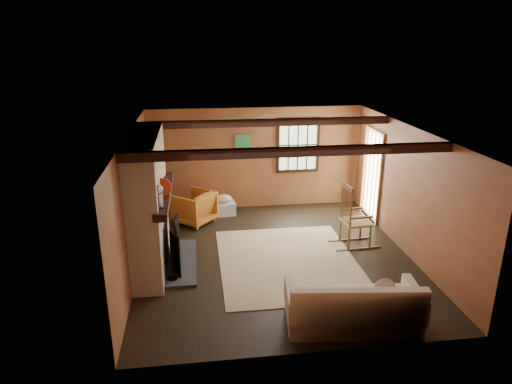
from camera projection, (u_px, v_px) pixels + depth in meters
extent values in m
plane|color=black|center=(275.00, 257.00, 8.57)|extent=(5.50, 5.50, 0.00)
cube|color=#935634|center=(256.00, 159.00, 10.76)|extent=(5.00, 0.02, 2.40)
cube|color=#935634|center=(315.00, 271.00, 5.61)|extent=(5.00, 0.02, 2.40)
cube|color=#935634|center=(134.00, 204.00, 7.87)|extent=(0.02, 5.50, 2.40)
cube|color=#935634|center=(408.00, 191.00, 8.50)|extent=(0.02, 5.50, 2.40)
cube|color=silver|center=(277.00, 131.00, 7.79)|extent=(5.00, 5.50, 0.02)
cube|color=black|center=(291.00, 152.00, 6.69)|extent=(5.00, 0.12, 0.14)
cube|color=black|center=(266.00, 123.00, 8.94)|extent=(5.00, 0.12, 0.14)
cube|color=black|center=(298.00, 145.00, 10.76)|extent=(1.02, 0.06, 1.32)
cube|color=#ABC99A|center=(298.00, 145.00, 10.79)|extent=(0.90, 0.01, 1.20)
cube|color=black|center=(298.00, 145.00, 10.77)|extent=(0.90, 0.03, 0.02)
cube|color=brown|center=(372.00, 175.00, 10.15)|extent=(0.06, 1.00, 2.06)
cube|color=#ABC99A|center=(373.00, 175.00, 10.15)|extent=(0.01, 0.80, 1.85)
cube|color=brown|center=(243.00, 143.00, 10.57)|extent=(0.42, 0.03, 0.42)
cube|color=#22675E|center=(243.00, 143.00, 10.55)|extent=(0.36, 0.01, 0.36)
cube|color=#A0513E|center=(148.00, 203.00, 7.90)|extent=(0.50, 2.20, 2.40)
cube|color=black|center=(156.00, 242.00, 8.15)|extent=(0.38, 1.00, 0.85)
cube|color=#3B3B40|center=(181.00, 262.00, 8.35)|extent=(0.55, 1.80, 0.05)
cube|color=black|center=(164.00, 194.00, 7.89)|extent=(0.22, 2.30, 0.12)
cube|color=black|center=(175.00, 254.00, 7.77)|extent=(0.18, 0.34, 0.75)
cube|color=black|center=(176.00, 244.00, 8.13)|extent=(0.07, 0.37, 0.75)
cube|color=black|center=(177.00, 235.00, 8.49)|extent=(0.09, 0.37, 0.75)
cylinder|color=black|center=(172.00, 278.00, 7.71)|extent=(0.16, 0.16, 0.02)
cylinder|color=black|center=(169.00, 263.00, 7.58)|extent=(0.01, 0.01, 0.65)
cylinder|color=black|center=(171.00, 262.00, 7.61)|extent=(0.01, 0.01, 0.65)
cylinder|color=black|center=(173.00, 261.00, 7.64)|extent=(0.01, 0.01, 0.65)
cylinder|color=silver|center=(160.00, 201.00, 7.03)|extent=(0.11, 0.11, 0.25)
sphere|color=silver|center=(159.00, 189.00, 6.97)|extent=(0.13, 0.13, 0.13)
cylinder|color=#B42D14|center=(162.00, 187.00, 7.53)|extent=(0.32, 0.04, 0.32)
cube|color=black|center=(164.00, 186.00, 7.95)|extent=(0.23, 0.18, 0.11)
cylinder|color=black|center=(165.00, 179.00, 8.36)|extent=(0.07, 0.07, 0.09)
cylinder|color=black|center=(165.00, 178.00, 8.43)|extent=(0.06, 0.06, 0.07)
cube|color=tan|center=(288.00, 261.00, 8.41)|extent=(2.50, 3.00, 0.01)
cube|color=tan|center=(356.00, 222.00, 8.92)|extent=(0.54, 0.56, 0.05)
cube|color=brown|center=(348.00, 187.00, 8.64)|extent=(0.09, 0.51, 0.09)
cylinder|color=brown|center=(370.00, 237.00, 8.84)|extent=(0.04, 0.04, 0.48)
cylinder|color=brown|center=(361.00, 228.00, 9.24)|extent=(0.04, 0.04, 0.48)
cylinder|color=brown|center=(349.00, 239.00, 8.75)|extent=(0.04, 0.04, 0.48)
cylinder|color=brown|center=(340.00, 230.00, 9.16)|extent=(0.04, 0.04, 0.48)
cylinder|color=brown|center=(351.00, 208.00, 8.55)|extent=(0.04, 0.04, 0.82)
cylinder|color=brown|center=(342.00, 201.00, 8.96)|extent=(0.04, 0.04, 0.82)
cylinder|color=brown|center=(349.00, 207.00, 8.66)|extent=(0.02, 0.02, 0.68)
cylinder|color=brown|center=(346.00, 206.00, 8.76)|extent=(0.02, 0.02, 0.68)
cylinder|color=brown|center=(344.00, 204.00, 8.86)|extent=(0.02, 0.02, 0.68)
cube|color=brown|center=(362.00, 218.00, 8.64)|extent=(0.46, 0.08, 0.03)
cube|color=brown|center=(351.00, 209.00, 9.08)|extent=(0.46, 0.08, 0.03)
cube|color=brown|center=(359.00, 249.00, 8.87)|extent=(0.93, 0.12, 0.03)
cube|color=brown|center=(350.00, 239.00, 9.28)|extent=(0.93, 0.12, 0.03)
cube|color=silver|center=(352.00, 311.00, 6.53)|extent=(1.94, 1.04, 0.41)
cube|color=silver|center=(359.00, 307.00, 6.10)|extent=(1.86, 0.35, 0.51)
cube|color=silver|center=(291.00, 300.00, 6.46)|extent=(0.23, 0.84, 0.37)
cube|color=silver|center=(414.00, 299.00, 6.49)|extent=(0.23, 0.84, 0.37)
ellipsoid|color=silver|center=(384.00, 289.00, 6.53)|extent=(0.35, 0.15, 0.33)
cylinder|color=brown|center=(165.00, 210.00, 10.72)|extent=(0.46, 0.14, 0.14)
cylinder|color=brown|center=(172.00, 210.00, 10.73)|extent=(0.46, 0.14, 0.14)
cylinder|color=brown|center=(178.00, 209.00, 10.75)|extent=(0.46, 0.14, 0.14)
cylinder|color=brown|center=(165.00, 204.00, 10.67)|extent=(0.46, 0.14, 0.14)
cylinder|color=brown|center=(171.00, 204.00, 10.69)|extent=(0.46, 0.14, 0.14)
cylinder|color=brown|center=(178.00, 204.00, 10.71)|extent=(0.46, 0.14, 0.14)
cube|color=silver|center=(224.00, 208.00, 10.59)|extent=(0.54, 0.43, 0.30)
ellipsoid|color=silver|center=(224.00, 198.00, 10.51)|extent=(0.45, 0.41, 0.18)
imported|color=#BF6026|center=(194.00, 207.00, 10.06)|extent=(1.10, 1.10, 0.72)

